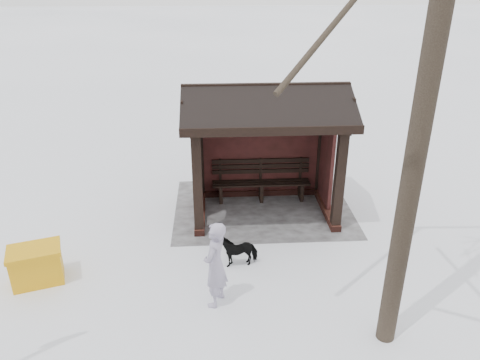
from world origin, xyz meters
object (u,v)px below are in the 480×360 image
at_px(dog, 238,249).
at_px(pedestrian, 215,265).
at_px(bus_shelter, 265,123).
at_px(grit_bin, 36,265).

bearing_deg(dog, pedestrian, -31.08).
distance_m(bus_shelter, dog, 2.96).
bearing_deg(pedestrian, bus_shelter, -176.38).
bearing_deg(grit_bin, bus_shelter, -167.12).
distance_m(bus_shelter, pedestrian, 3.82).
bearing_deg(grit_bin, pedestrian, 149.18).
relative_size(pedestrian, grit_bin, 1.48).
bearing_deg(bus_shelter, grit_bin, 30.03).
bearing_deg(dog, bus_shelter, 151.78).
bearing_deg(bus_shelter, dog, 71.97).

